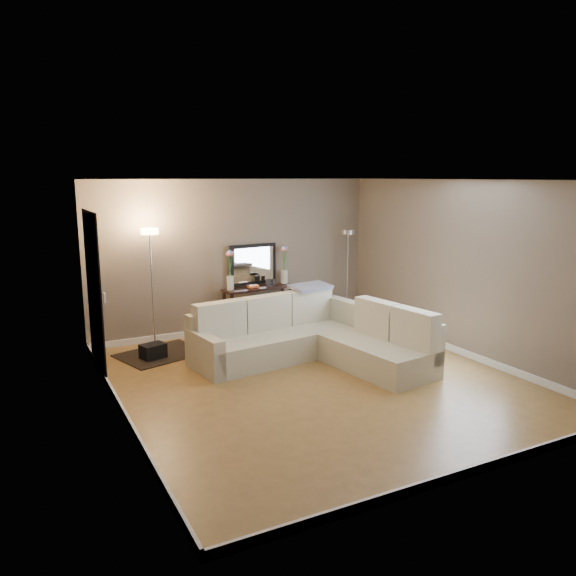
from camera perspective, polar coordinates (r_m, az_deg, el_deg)
name	(u,v)px	position (r m, az deg, el deg)	size (l,w,h in m)	color
floor	(316,380)	(7.51, 2.83, -9.37)	(5.00, 5.50, 0.01)	olive
ceiling	(318,179)	(7.03, 3.04, 10.96)	(5.00, 5.50, 0.01)	white
wall_back	(235,257)	(9.61, -5.36, 3.20)	(5.00, 0.02, 2.60)	#75685A
wall_front	(480,338)	(5.03, 18.95, -4.83)	(5.00, 0.02, 2.60)	#75685A
wall_left	(114,304)	(6.31, -17.22, -1.52)	(0.02, 5.50, 2.60)	#75685A
wall_right	(464,269)	(8.68, 17.43, 1.86)	(0.02, 5.50, 2.60)	#75685A
baseboard_back	(237,328)	(9.84, -5.17, -4.04)	(5.00, 0.03, 0.10)	white
baseboard_front	(469,472)	(5.51, 17.89, -17.36)	(5.00, 0.03, 0.10)	white
baseboard_left	(124,412)	(6.69, -16.37, -12.00)	(0.03, 5.50, 0.10)	white
baseboard_right	(458,350)	(8.94, 16.85, -6.08)	(0.03, 5.50, 0.10)	white
doorway	(94,293)	(8.00, -19.10, -0.47)	(0.02, 1.20, 2.20)	black
switch_plate	(104,297)	(7.15, -18.15, -0.92)	(0.02, 0.08, 0.12)	white
sectional_sofa	(312,338)	(8.19, 2.41, -5.09)	(2.88, 2.56, 0.91)	beige
throw_blanket	(311,287)	(8.80, 2.31, 0.14)	(0.65, 0.37, 0.05)	gray
console_table	(254,307)	(9.66, -3.43, -1.92)	(1.30, 0.48, 0.78)	black
leaning_mirror	(253,264)	(9.70, -3.56, 2.41)	(0.90, 0.14, 0.70)	black
table_decor	(259,285)	(9.59, -2.95, 0.32)	(0.54, 0.14, 0.13)	orange
flower_vase_left	(230,273)	(9.32, -5.90, 1.52)	(0.15, 0.13, 0.67)	silver
flower_vase_right	(284,267)	(9.86, -0.38, 2.11)	(0.15, 0.13, 0.67)	silver
floor_lamp_lit	(151,265)	(8.80, -13.72, 2.31)	(0.33, 0.33, 1.87)	silver
floor_lamp_unlit	(348,257)	(10.26, 6.08, 3.12)	(0.31, 0.31, 1.69)	silver
charcoal_rug	(162,354)	(8.75, -12.70, -6.52)	(1.22, 0.91, 0.02)	black
black_bag	(153,351)	(8.54, -13.54, -6.27)	(0.35, 0.24, 0.22)	black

